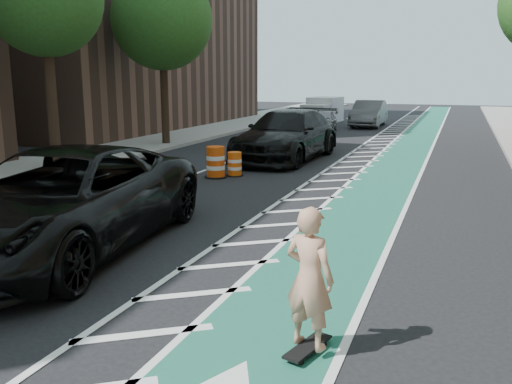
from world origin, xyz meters
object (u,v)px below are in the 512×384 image
at_px(skateboarder, 309,278).
at_px(barrel_a, 216,163).
at_px(suv_near, 61,201).
at_px(suv_far, 287,135).

height_order(skateboarder, barrel_a, skateboarder).
height_order(skateboarder, suv_near, suv_near).
relative_size(suv_far, barrel_a, 6.55).
distance_m(skateboarder, suv_near, 5.85).
xyz_separation_m(skateboarder, suv_far, (-4.91, 14.76, 0.01)).
bearing_deg(barrel_a, skateboarder, -59.82).
distance_m(suv_near, barrel_a, 7.94).
distance_m(skateboarder, barrel_a, 11.71).
bearing_deg(skateboarder, suv_far, -55.82).
relative_size(skateboarder, suv_near, 0.25).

